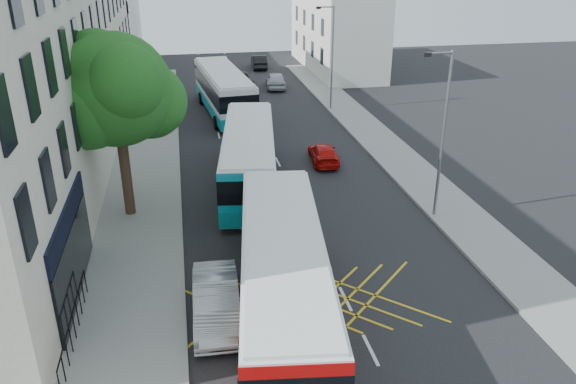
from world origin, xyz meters
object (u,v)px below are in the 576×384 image
bus_near (283,278)px  distant_car_dark (259,62)px  bus_mid (249,157)px  street_tree (115,91)px  parked_car_silver (216,301)px  red_hatchback (324,154)px  lamp_near (442,128)px  distant_car_grey (240,80)px  distant_car_silver (276,80)px  lamp_far (331,53)px  bus_far (224,91)px

bus_near → distant_car_dark: bearing=90.3°
bus_near → bus_mid: bus_near is taller
street_tree → parked_car_silver: street_tree is taller
parked_car_silver → red_hatchback: size_ratio=1.18×
lamp_near → bus_near: bearing=-141.8°
distant_car_grey → distant_car_silver: size_ratio=1.16×
bus_mid → parked_car_silver: (-2.70, -11.78, -0.97)m
bus_near → bus_mid: bearing=95.6°
bus_near → parked_car_silver: size_ratio=2.70×
lamp_far → distant_car_dark: bearing=100.4°
bus_mid → distant_car_silver: 23.52m
red_hatchback → distant_car_silver: size_ratio=0.90×
distant_car_dark → bus_near: bearing=85.8°
distant_car_dark → parked_car_silver: bearing=82.8°
street_tree → bus_mid: bearing=21.8°
lamp_far → bus_far: size_ratio=0.64×
bus_mid → red_hatchback: size_ratio=3.06×
bus_mid → lamp_far: bearing=67.9°
lamp_far → bus_far: bearing=175.4°
parked_car_silver → distant_car_grey: size_ratio=0.91×
street_tree → distant_car_grey: street_tree is taller
distant_car_silver → bus_far: bearing=60.4°
street_tree → lamp_near: size_ratio=1.10×
distant_car_dark → lamp_near: bearing=97.8°
red_hatchback → distant_car_silver: (0.39, 19.93, 0.17)m
red_hatchback → distant_car_silver: distant_car_silver is taller
parked_car_silver → distant_car_dark: parked_car_silver is taller
bus_mid → distant_car_grey: bus_mid is taller
distant_car_grey → distant_car_silver: bearing=-16.7°
bus_far → distant_car_grey: bus_far is taller
red_hatchback → distant_car_dark: (0.16, 29.33, 0.14)m
lamp_far → bus_near: size_ratio=0.64×
distant_car_grey → red_hatchback: bearing=-85.8°
red_hatchback → street_tree: bearing=31.1°
distant_car_dark → red_hatchback: bearing=92.5°
distant_car_silver → lamp_near: bearing=101.9°
lamp_far → distant_car_grey: size_ratio=1.58×
lamp_near → parked_car_silver: bearing=-150.4°
street_tree → bus_mid: (6.31, 2.52, -4.56)m
lamp_near → distant_car_silver: 28.79m
bus_mid → distant_car_dark: 32.71m
lamp_near → bus_mid: bearing=146.8°
red_hatchback → distant_car_dark: distant_car_dark is taller
lamp_far → distant_car_silver: (-3.02, 8.36, -3.87)m
distant_car_silver → parked_car_silver: bearing=82.7°
street_tree → red_hatchback: bearing=25.9°
lamp_near → red_hatchback: lamp_near is taller
lamp_near → bus_mid: size_ratio=0.67×
lamp_far → distant_car_silver: lamp_far is taller
distant_car_silver → distant_car_grey: bearing=-7.2°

